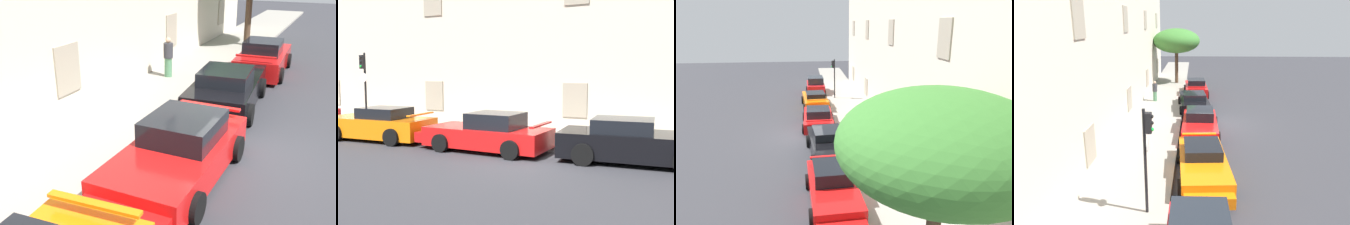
{
  "view_description": "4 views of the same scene",
  "coord_description": "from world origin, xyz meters",
  "views": [
    {
      "loc": [
        -9.22,
        -2.1,
        4.71
      ],
      "look_at": [
        0.14,
        2.23,
        0.68
      ],
      "focal_mm": 42.2,
      "sensor_mm": 36.0,
      "label": 1
    },
    {
      "loc": [
        4.83,
        -11.08,
        2.84
      ],
      "look_at": [
        -1.28,
        1.27,
        1.39
      ],
      "focal_mm": 41.49,
      "sensor_mm": 36.0,
      "label": 2
    },
    {
      "loc": [
        19.05,
        0.31,
        7.05
      ],
      "look_at": [
        -0.75,
        2.72,
        1.28
      ],
      "focal_mm": 33.45,
      "sensor_mm": 36.0,
      "label": 3
    },
    {
      "loc": [
        -18.57,
        1.41,
        6.3
      ],
      "look_at": [
        -0.2,
        2.14,
        0.78
      ],
      "focal_mm": 32.3,
      "sensor_mm": 36.0,
      "label": 4
    }
  ],
  "objects": [
    {
      "name": "sportscar_yellow_flank",
      "position": [
        -2.04,
        1.04,
        0.6
      ],
      "size": [
        4.89,
        2.23,
        1.4
      ],
      "color": "red",
      "rests_on": "ground"
    },
    {
      "name": "sportscar_tail_end",
      "position": [
        8.06,
        1.23,
        0.63
      ],
      "size": [
        4.8,
        2.23,
        1.5
      ],
      "color": "red",
      "rests_on": "ground"
    },
    {
      "name": "sidewalk",
      "position": [
        0.0,
        3.88,
        0.07
      ],
      "size": [
        60.0,
        3.32,
        0.14
      ],
      "primitive_type": "cube",
      "color": "gray",
      "rests_on": "ground"
    },
    {
      "name": "pedestrian_admiring",
      "position": [
        5.17,
        4.55,
        0.96
      ],
      "size": [
        0.39,
        0.39,
        1.63
      ],
      "color": "#4C7F59",
      "rests_on": "sidewalk"
    },
    {
      "name": "sportscar_white_middle",
      "position": [
        3.29,
        1.42,
        0.62
      ],
      "size": [
        5.13,
        2.48,
        1.39
      ],
      "color": "black",
      "rests_on": "ground"
    },
    {
      "name": "ground_plane",
      "position": [
        0.0,
        0.0,
        0.0
      ],
      "size": [
        80.0,
        80.0,
        0.0
      ],
      "primitive_type": "plane",
      "color": "#333338"
    }
  ]
}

